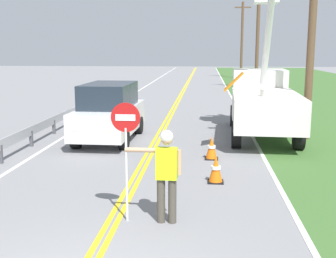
{
  "coord_description": "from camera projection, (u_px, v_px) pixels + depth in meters",
  "views": [
    {
      "loc": [
        1.76,
        -4.98,
        3.32
      ],
      "look_at": [
        0.78,
        6.5,
        1.2
      ],
      "focal_mm": 46.62,
      "sensor_mm": 36.0,
      "label": 1
    }
  ],
  "objects": [
    {
      "name": "edge_line_left",
      "position": [
        113.0,
        106.0,
        25.53
      ],
      "size": [
        0.12,
        110.0,
        0.01
      ],
      "primitive_type": "cube",
      "color": "silver",
      "rests_on": "ground"
    },
    {
      "name": "utility_pole_near",
      "position": [
        313.0,
        15.0,
        15.57
      ],
      "size": [
        1.8,
        0.28,
        8.67
      ],
      "color": "brown",
      "rests_on": "ground"
    },
    {
      "name": "centerline_yellow_right",
      "position": [
        176.0,
        107.0,
        25.22
      ],
      "size": [
        0.11,
        110.0,
        0.01
      ],
      "primitive_type": "cube",
      "color": "yellow",
      "rests_on": "ground"
    },
    {
      "name": "traffic_cone_mid",
      "position": [
        212.0,
        148.0,
        13.29
      ],
      "size": [
        0.4,
        0.4,
        0.7
      ],
      "color": "orange",
      "rests_on": "ground"
    },
    {
      "name": "utility_pole_mid",
      "position": [
        258.0,
        37.0,
        35.15
      ],
      "size": [
        1.8,
        0.28,
        8.18
      ],
      "color": "brown",
      "rests_on": "ground"
    },
    {
      "name": "flagger_worker",
      "position": [
        166.0,
        170.0,
        8.29
      ],
      "size": [
        1.09,
        0.25,
        1.83
      ],
      "color": "#474238",
      "rests_on": "ground"
    },
    {
      "name": "oncoming_suv_nearest",
      "position": [
        109.0,
        112.0,
        15.89
      ],
      "size": [
        1.99,
        4.64,
        2.1
      ],
      "color": "silver",
      "rests_on": "ground"
    },
    {
      "name": "stop_sign_paddle",
      "position": [
        126.0,
        135.0,
        8.25
      ],
      "size": [
        0.56,
        0.04,
        2.33
      ],
      "color": "silver",
      "rests_on": "ground"
    },
    {
      "name": "guardrail_left_shoulder",
      "position": [
        78.0,
        109.0,
        20.58
      ],
      "size": [
        0.1,
        32.0,
        0.71
      ],
      "color": "#9EA0A3",
      "rests_on": "ground"
    },
    {
      "name": "traffic_cone_lead",
      "position": [
        216.0,
        169.0,
        10.96
      ],
      "size": [
        0.4,
        0.4,
        0.7
      ],
      "color": "orange",
      "rests_on": "ground"
    },
    {
      "name": "utility_pole_far",
      "position": [
        242.0,
        39.0,
        49.11
      ],
      "size": [
        1.8,
        0.28,
        8.48
      ],
      "color": "brown",
      "rests_on": "ground"
    },
    {
      "name": "utility_bucket_truck",
      "position": [
        262.0,
        98.0,
        16.95
      ],
      "size": [
        2.93,
        6.9,
        5.81
      ],
      "color": "white",
      "rests_on": "ground"
    },
    {
      "name": "centerline_yellow_left",
      "position": [
        173.0,
        107.0,
        25.23
      ],
      "size": [
        0.11,
        110.0,
        0.01
      ],
      "primitive_type": "cube",
      "color": "yellow",
      "rests_on": "ground"
    },
    {
      "name": "edge_line_right",
      "position": [
        237.0,
        108.0,
        24.92
      ],
      "size": [
        0.12,
        110.0,
        0.01
      ],
      "primitive_type": "cube",
      "color": "silver",
      "rests_on": "ground"
    }
  ]
}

